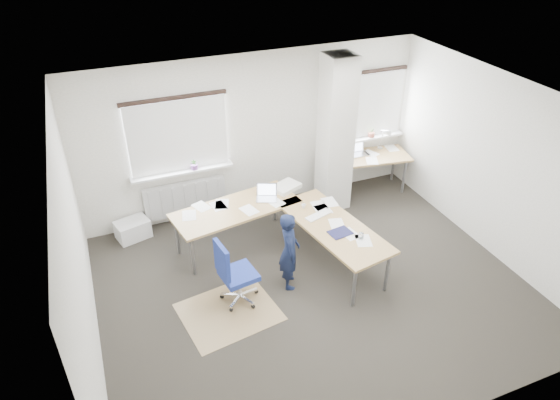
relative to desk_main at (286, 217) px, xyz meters
name	(u,v)px	position (x,y,z in m)	size (l,w,h in m)	color
ground	(313,287)	(0.06, -0.91, -0.69)	(6.00, 6.00, 0.00)	black
room_shell	(315,166)	(0.24, -0.45, 1.05)	(6.04, 5.04, 2.82)	beige
floor_mat	(229,312)	(-1.23, -0.93, -0.69)	(1.26, 1.07, 0.01)	#987C53
white_crate	(133,229)	(-2.20, 1.34, -0.53)	(0.53, 0.37, 0.32)	white
desk_main	(286,217)	(0.00, 0.00, 0.00)	(2.82, 2.63, 0.96)	olive
desk_side	(371,157)	(2.27, 1.25, -0.01)	(1.49, 0.92, 1.22)	olive
task_chair	(237,285)	(-1.05, -0.76, -0.40)	(0.57, 0.57, 1.05)	navy
person	(289,251)	(-0.24, -0.71, -0.08)	(0.45, 0.29, 1.23)	black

